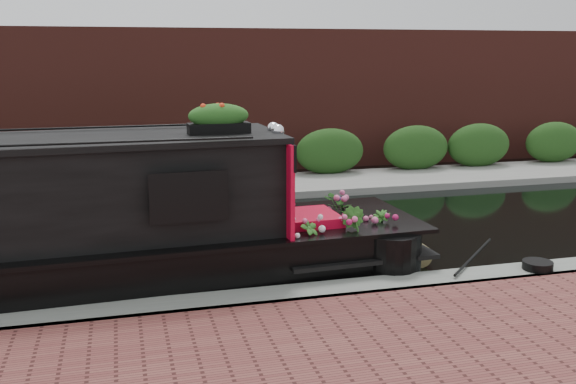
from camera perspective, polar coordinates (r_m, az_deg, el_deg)
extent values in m
plane|color=black|center=(11.62, -8.16, -4.63)|extent=(80.00, 80.00, 0.00)
cube|color=slate|center=(8.55, -5.46, -10.95)|extent=(40.00, 0.60, 0.50)
cube|color=gray|center=(15.67, -10.00, -0.23)|extent=(40.00, 2.40, 0.34)
cube|color=#1F4416|center=(16.55, -10.27, 0.43)|extent=(40.00, 1.10, 2.80)
cube|color=#57231D|center=(18.60, -10.82, 1.73)|extent=(40.00, 1.00, 8.00)
cube|color=red|center=(9.49, -1.15, 0.75)|extent=(0.14, 1.80, 1.39)
cube|color=black|center=(8.37, -8.77, -0.45)|extent=(0.92, 0.07, 0.56)
cube|color=red|center=(9.81, 1.90, -3.35)|extent=(0.86, 0.96, 0.51)
sphere|color=white|center=(9.23, -0.90, 5.48)|extent=(0.18, 0.18, 0.18)
sphere|color=white|center=(9.51, -1.32, 5.68)|extent=(0.18, 0.18, 0.18)
cube|color=black|center=(9.20, -6.16, 5.67)|extent=(0.89, 0.32, 0.15)
ellipsoid|color=#F73E1B|center=(9.18, -6.19, 6.89)|extent=(0.97, 0.31, 0.25)
imported|color=#2A6220|center=(9.17, 1.93, -4.23)|extent=(0.38, 0.34, 0.59)
imported|color=#2A6220|center=(9.40, 5.87, -3.51)|extent=(0.47, 0.49, 0.71)
imported|color=#2A6220|center=(10.62, 4.71, -1.87)|extent=(0.73, 0.72, 0.61)
imported|color=#2A6220|center=(9.99, 8.19, -3.13)|extent=(0.42, 0.42, 0.53)
imported|color=#2A6220|center=(10.36, 0.23, -2.17)|extent=(0.36, 0.39, 0.62)
cylinder|color=olive|center=(10.61, 11.41, -5.39)|extent=(0.36, 0.38, 0.36)
cylinder|color=black|center=(10.15, 21.30, -6.09)|extent=(0.44, 0.44, 0.12)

